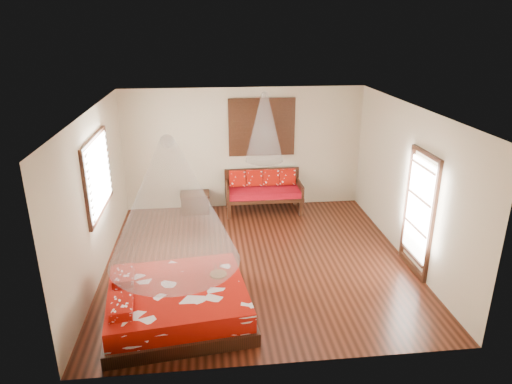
% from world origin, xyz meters
% --- Properties ---
extents(room, '(5.54, 5.54, 2.84)m').
position_xyz_m(room, '(0.00, 0.00, 1.40)').
color(room, black).
rests_on(room, ground).
extents(bed, '(2.28, 2.10, 0.64)m').
position_xyz_m(bed, '(-1.37, -1.60, 0.25)').
color(bed, black).
rests_on(bed, floor).
extents(daybed, '(1.75, 0.78, 0.94)m').
position_xyz_m(daybed, '(0.41, 2.38, 0.52)').
color(daybed, black).
rests_on(daybed, floor).
extents(storage_chest, '(0.67, 0.49, 0.46)m').
position_xyz_m(storage_chest, '(-1.17, 2.45, 0.23)').
color(storage_chest, black).
rests_on(storage_chest, floor).
extents(shutter_panel, '(1.52, 0.06, 1.32)m').
position_xyz_m(shutter_panel, '(0.41, 2.72, 1.90)').
color(shutter_panel, black).
rests_on(shutter_panel, wall_back).
extents(window_left, '(0.10, 1.74, 1.34)m').
position_xyz_m(window_left, '(-2.71, 0.20, 1.70)').
color(window_left, black).
rests_on(window_left, wall_left).
extents(glazed_door, '(0.08, 1.02, 2.16)m').
position_xyz_m(glazed_door, '(2.72, -0.60, 1.07)').
color(glazed_door, black).
rests_on(glazed_door, floor).
extents(wine_tray, '(0.26, 0.26, 0.21)m').
position_xyz_m(wine_tray, '(-0.75, -1.30, 0.56)').
color(wine_tray, brown).
rests_on(wine_tray, bed).
extents(mosquito_net_main, '(1.85, 1.85, 1.80)m').
position_xyz_m(mosquito_net_main, '(-1.36, -1.60, 1.85)').
color(mosquito_net_main, white).
rests_on(mosquito_net_main, ceiling).
extents(mosquito_net_daybed, '(0.85, 0.85, 1.50)m').
position_xyz_m(mosquito_net_daybed, '(0.41, 2.25, 2.00)').
color(mosquito_net_daybed, white).
rests_on(mosquito_net_daybed, ceiling).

